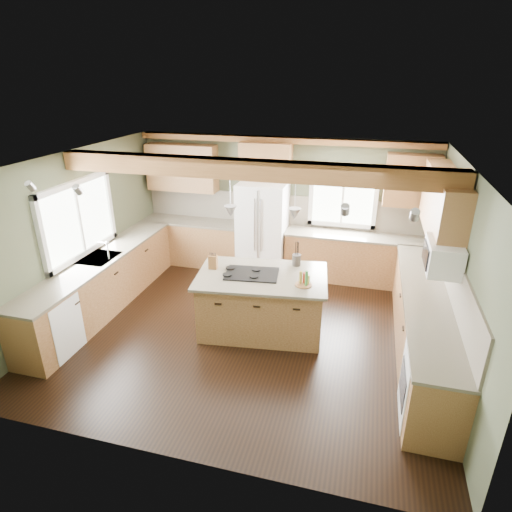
# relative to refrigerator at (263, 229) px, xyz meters

# --- Properties ---
(floor) EXTENTS (5.60, 5.60, 0.00)m
(floor) POSITION_rel_refrigerator_xyz_m (0.30, -2.12, -0.90)
(floor) COLOR black
(floor) RESTS_ON ground
(ceiling) EXTENTS (5.60, 5.60, 0.00)m
(ceiling) POSITION_rel_refrigerator_xyz_m (0.30, -2.12, 1.70)
(ceiling) COLOR silver
(ceiling) RESTS_ON wall_back
(wall_back) EXTENTS (5.60, 0.00, 5.60)m
(wall_back) POSITION_rel_refrigerator_xyz_m (0.30, 0.38, 0.40)
(wall_back) COLOR #475139
(wall_back) RESTS_ON ground
(wall_left) EXTENTS (0.00, 5.00, 5.00)m
(wall_left) POSITION_rel_refrigerator_xyz_m (-2.50, -2.12, 0.40)
(wall_left) COLOR #475139
(wall_left) RESTS_ON ground
(wall_right) EXTENTS (0.00, 5.00, 5.00)m
(wall_right) POSITION_rel_refrigerator_xyz_m (3.10, -2.12, 0.40)
(wall_right) COLOR #475139
(wall_right) RESTS_ON ground
(ceiling_beam) EXTENTS (5.55, 0.26, 0.26)m
(ceiling_beam) POSITION_rel_refrigerator_xyz_m (0.30, -2.02, 1.57)
(ceiling_beam) COLOR brown
(ceiling_beam) RESTS_ON ceiling
(soffit_trim) EXTENTS (5.55, 0.20, 0.10)m
(soffit_trim) POSITION_rel_refrigerator_xyz_m (0.30, 0.28, 1.64)
(soffit_trim) COLOR brown
(soffit_trim) RESTS_ON ceiling
(backsplash_back) EXTENTS (5.58, 0.03, 0.58)m
(backsplash_back) POSITION_rel_refrigerator_xyz_m (0.30, 0.36, 0.31)
(backsplash_back) COLOR brown
(backsplash_back) RESTS_ON wall_back
(backsplash_right) EXTENTS (0.03, 3.70, 0.58)m
(backsplash_right) POSITION_rel_refrigerator_xyz_m (3.08, -2.07, 0.31)
(backsplash_right) COLOR brown
(backsplash_right) RESTS_ON wall_right
(base_cab_back_left) EXTENTS (2.02, 0.60, 0.88)m
(base_cab_back_left) POSITION_rel_refrigerator_xyz_m (-1.49, 0.08, -0.46)
(base_cab_back_left) COLOR brown
(base_cab_back_left) RESTS_ON floor
(counter_back_left) EXTENTS (2.06, 0.64, 0.04)m
(counter_back_left) POSITION_rel_refrigerator_xyz_m (-1.49, 0.08, 0.00)
(counter_back_left) COLOR #4E4739
(counter_back_left) RESTS_ON base_cab_back_left
(base_cab_back_right) EXTENTS (2.62, 0.60, 0.88)m
(base_cab_back_right) POSITION_rel_refrigerator_xyz_m (1.79, 0.08, -0.46)
(base_cab_back_right) COLOR brown
(base_cab_back_right) RESTS_ON floor
(counter_back_right) EXTENTS (2.66, 0.64, 0.04)m
(counter_back_right) POSITION_rel_refrigerator_xyz_m (1.79, 0.08, 0.00)
(counter_back_right) COLOR #4E4739
(counter_back_right) RESTS_ON base_cab_back_right
(base_cab_left) EXTENTS (0.60, 3.70, 0.88)m
(base_cab_left) POSITION_rel_refrigerator_xyz_m (-2.20, -2.07, -0.46)
(base_cab_left) COLOR brown
(base_cab_left) RESTS_ON floor
(counter_left) EXTENTS (0.64, 3.74, 0.04)m
(counter_left) POSITION_rel_refrigerator_xyz_m (-2.20, -2.07, 0.00)
(counter_left) COLOR #4E4739
(counter_left) RESTS_ON base_cab_left
(base_cab_right) EXTENTS (0.60, 3.70, 0.88)m
(base_cab_right) POSITION_rel_refrigerator_xyz_m (2.80, -2.07, -0.46)
(base_cab_right) COLOR brown
(base_cab_right) RESTS_ON floor
(counter_right) EXTENTS (0.64, 3.74, 0.04)m
(counter_right) POSITION_rel_refrigerator_xyz_m (2.80, -2.07, 0.00)
(counter_right) COLOR #4E4739
(counter_right) RESTS_ON base_cab_right
(upper_cab_back_left) EXTENTS (1.40, 0.35, 0.90)m
(upper_cab_back_left) POSITION_rel_refrigerator_xyz_m (-1.69, 0.21, 1.05)
(upper_cab_back_left) COLOR brown
(upper_cab_back_left) RESTS_ON wall_back
(upper_cab_over_fridge) EXTENTS (0.96, 0.35, 0.70)m
(upper_cab_over_fridge) POSITION_rel_refrigerator_xyz_m (-0.00, 0.21, 1.25)
(upper_cab_over_fridge) COLOR brown
(upper_cab_over_fridge) RESTS_ON wall_back
(upper_cab_right) EXTENTS (0.35, 2.20, 0.90)m
(upper_cab_right) POSITION_rel_refrigerator_xyz_m (2.92, -1.22, 1.05)
(upper_cab_right) COLOR brown
(upper_cab_right) RESTS_ON wall_right
(upper_cab_back_corner) EXTENTS (0.90, 0.35, 0.90)m
(upper_cab_back_corner) POSITION_rel_refrigerator_xyz_m (2.60, 0.21, 1.05)
(upper_cab_back_corner) COLOR brown
(upper_cab_back_corner) RESTS_ON wall_back
(window_left) EXTENTS (0.04, 1.60, 1.05)m
(window_left) POSITION_rel_refrigerator_xyz_m (-2.48, -2.07, 0.65)
(window_left) COLOR white
(window_left) RESTS_ON wall_left
(window_back) EXTENTS (1.10, 0.04, 1.00)m
(window_back) POSITION_rel_refrigerator_xyz_m (1.45, 0.36, 0.65)
(window_back) COLOR white
(window_back) RESTS_ON wall_back
(sink) EXTENTS (0.50, 0.65, 0.03)m
(sink) POSITION_rel_refrigerator_xyz_m (-2.20, -2.07, 0.01)
(sink) COLOR #262628
(sink) RESTS_ON counter_left
(faucet) EXTENTS (0.02, 0.02, 0.28)m
(faucet) POSITION_rel_refrigerator_xyz_m (-2.02, -2.07, 0.15)
(faucet) COLOR #B2B2B7
(faucet) RESTS_ON sink
(dishwasher) EXTENTS (0.60, 0.60, 0.84)m
(dishwasher) POSITION_rel_refrigerator_xyz_m (-2.19, -3.37, -0.47)
(dishwasher) COLOR white
(dishwasher) RESTS_ON floor
(oven) EXTENTS (0.60, 0.72, 0.84)m
(oven) POSITION_rel_refrigerator_xyz_m (2.79, -3.37, -0.47)
(oven) COLOR white
(oven) RESTS_ON floor
(microwave) EXTENTS (0.40, 0.70, 0.38)m
(microwave) POSITION_rel_refrigerator_xyz_m (2.88, -2.17, 0.65)
(microwave) COLOR white
(microwave) RESTS_ON wall_right
(pendant_left) EXTENTS (0.18, 0.18, 0.16)m
(pendant_left) POSITION_rel_refrigerator_xyz_m (0.06, -2.08, 0.98)
(pendant_left) COLOR #B2B2B7
(pendant_left) RESTS_ON ceiling
(pendant_right) EXTENTS (0.18, 0.18, 0.16)m
(pendant_right) POSITION_rel_refrigerator_xyz_m (0.94, -1.96, 0.98)
(pendant_right) COLOR #B2B2B7
(pendant_right) RESTS_ON ceiling
(refrigerator) EXTENTS (0.90, 0.74, 1.80)m
(refrigerator) POSITION_rel_refrigerator_xyz_m (0.00, 0.00, 0.00)
(refrigerator) COLOR white
(refrigerator) RESTS_ON floor
(island) EXTENTS (1.91, 1.30, 0.88)m
(island) POSITION_rel_refrigerator_xyz_m (0.50, -2.02, -0.46)
(island) COLOR brown
(island) RESTS_ON floor
(island_top) EXTENTS (2.04, 1.44, 0.04)m
(island_top) POSITION_rel_refrigerator_xyz_m (0.50, -2.02, 0.00)
(island_top) COLOR #4E4739
(island_top) RESTS_ON island
(cooktop) EXTENTS (0.83, 0.61, 0.02)m
(cooktop) POSITION_rel_refrigerator_xyz_m (0.35, -2.04, 0.03)
(cooktop) COLOR black
(cooktop) RESTS_ON island_top
(knife_block) EXTENTS (0.13, 0.10, 0.21)m
(knife_block) POSITION_rel_refrigerator_xyz_m (-0.28, -1.99, 0.13)
(knife_block) COLOR brown
(knife_block) RESTS_ON island_top
(utensil_crock) EXTENTS (0.14, 0.14, 0.18)m
(utensil_crock) POSITION_rel_refrigerator_xyz_m (0.93, -1.54, 0.11)
(utensil_crock) COLOR #443B36
(utensil_crock) RESTS_ON island_top
(bottle_tray) EXTENTS (0.27, 0.27, 0.22)m
(bottle_tray) POSITION_rel_refrigerator_xyz_m (1.14, -2.19, 0.13)
(bottle_tray) COLOR #563A1A
(bottle_tray) RESTS_ON island_top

